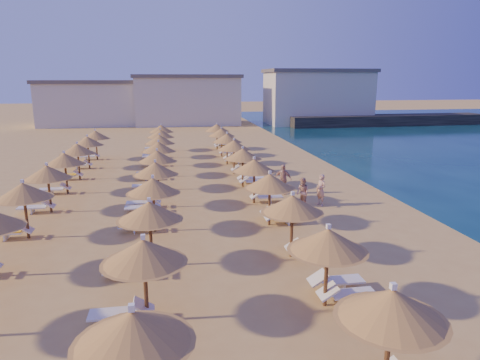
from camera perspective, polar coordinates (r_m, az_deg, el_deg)
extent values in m
plane|color=tan|center=(19.85, -1.11, -6.41)|extent=(220.00, 220.00, 0.00)
cube|color=black|center=(67.39, 19.09, 7.56)|extent=(30.10, 4.84, 1.50)
cube|color=beige|center=(67.29, -18.78, 9.51)|extent=(15.00, 8.00, 6.00)
cube|color=#59514C|center=(67.19, -18.99, 12.27)|extent=(15.60, 8.48, 0.50)
cube|color=beige|center=(65.58, -6.99, 10.37)|extent=(15.00, 8.00, 6.80)
cube|color=#59514C|center=(65.50, -7.08, 13.56)|extent=(15.60, 8.48, 0.50)
cube|color=beige|center=(66.68, 10.26, 10.65)|extent=(15.00, 8.00, 7.60)
cube|color=#59514C|center=(66.62, 10.41, 14.13)|extent=(15.60, 8.48, 0.50)
cylinder|color=brown|center=(10.39, 19.08, -20.70)|extent=(0.12, 0.12, 2.04)
cone|color=#9B602D|center=(9.83, 19.58, -15.32)|extent=(2.22, 2.22, 0.68)
cone|color=#9B602D|center=(9.96, 19.45, -16.73)|extent=(2.40, 2.40, 0.12)
cube|color=white|center=(9.64, 19.78, -13.18)|extent=(0.12, 0.12, 0.14)
cylinder|color=brown|center=(13.32, 11.41, -12.24)|extent=(0.12, 0.12, 2.04)
cone|color=#9B602D|center=(12.89, 11.64, -7.79)|extent=(2.22, 2.22, 0.68)
cone|color=#9B602D|center=(12.99, 11.58, -8.94)|extent=(2.40, 2.40, 0.12)
cube|color=white|center=(12.75, 11.72, -6.08)|extent=(0.12, 0.12, 0.14)
cylinder|color=brown|center=(16.57, 6.89, -6.84)|extent=(0.12, 0.12, 2.04)
cone|color=#9B602D|center=(16.22, 7.00, -3.17)|extent=(2.22, 2.22, 0.68)
cone|color=#9B602D|center=(16.31, 6.97, -4.11)|extent=(2.40, 2.40, 0.12)
cube|color=white|center=(16.11, 7.04, -1.78)|extent=(0.12, 0.12, 0.14)
cylinder|color=brown|center=(19.99, 3.95, -3.23)|extent=(0.12, 0.12, 2.04)
cone|color=#9B602D|center=(19.70, 4.00, -0.14)|extent=(2.22, 2.22, 0.68)
cone|color=#9B602D|center=(19.77, 3.98, -0.93)|extent=(2.40, 2.40, 0.12)
cube|color=white|center=(19.61, 4.02, 1.02)|extent=(0.12, 0.12, 0.14)
cylinder|color=brown|center=(23.50, 1.88, -0.67)|extent=(0.12, 0.12, 2.04)
cone|color=#9B602D|center=(23.25, 1.90, 1.97)|extent=(2.22, 2.22, 0.68)
cone|color=#9B602D|center=(23.31, 1.90, 1.30)|extent=(2.40, 2.40, 0.12)
cube|color=white|center=(23.18, 1.91, 2.96)|extent=(0.12, 0.12, 0.14)
cylinder|color=brown|center=(27.06, 0.36, 1.21)|extent=(0.12, 0.12, 2.04)
cone|color=#9B602D|center=(26.85, 0.37, 3.52)|extent=(2.22, 2.22, 0.68)
cone|color=#9B602D|center=(26.90, 0.37, 2.94)|extent=(2.40, 2.40, 0.12)
cube|color=white|center=(26.79, 0.37, 4.38)|extent=(0.12, 0.12, 0.14)
cylinder|color=brown|center=(30.67, -0.80, 2.66)|extent=(0.12, 0.12, 2.04)
cone|color=#9B602D|center=(30.48, -0.81, 4.70)|extent=(2.22, 2.22, 0.68)
cone|color=#9B602D|center=(30.53, -0.81, 4.19)|extent=(2.40, 2.40, 0.12)
cube|color=white|center=(30.42, -0.81, 5.46)|extent=(0.12, 0.12, 0.14)
cylinder|color=brown|center=(34.30, -1.73, 3.80)|extent=(0.12, 0.12, 2.04)
cone|color=#9B602D|center=(34.13, -1.74, 5.63)|extent=(2.22, 2.22, 0.68)
cone|color=#9B602D|center=(34.17, -1.74, 5.17)|extent=(2.40, 2.40, 0.12)
cube|color=white|center=(34.08, -1.74, 6.31)|extent=(0.12, 0.12, 0.14)
cylinder|color=brown|center=(37.95, -2.47, 4.72)|extent=(0.12, 0.12, 2.04)
cone|color=#9B602D|center=(37.80, -2.49, 6.38)|extent=(2.22, 2.22, 0.68)
cone|color=#9B602D|center=(37.83, -2.48, 5.96)|extent=(2.40, 2.40, 0.12)
cube|color=white|center=(37.75, -2.50, 6.99)|extent=(0.12, 0.12, 0.14)
cylinder|color=brown|center=(41.61, -3.09, 5.48)|extent=(0.12, 0.12, 2.04)
cone|color=#9B602D|center=(41.47, -3.11, 6.99)|extent=(2.22, 2.22, 0.68)
cone|color=#9B602D|center=(41.50, -3.10, 6.61)|extent=(2.40, 2.40, 0.12)
cube|color=white|center=(41.43, -3.12, 7.55)|extent=(0.12, 0.12, 0.14)
cone|color=#9B602D|center=(8.81, -14.10, -18.50)|extent=(2.22, 2.22, 0.68)
cone|color=#9B602D|center=(8.95, -13.99, -20.01)|extent=(2.40, 2.40, 0.12)
cube|color=white|center=(8.60, -14.26, -16.18)|extent=(0.12, 0.12, 0.14)
cylinder|color=brown|center=(12.59, -12.46, -13.89)|extent=(0.12, 0.12, 2.04)
cone|color=#9B602D|center=(12.13, -12.72, -9.23)|extent=(2.22, 2.22, 0.68)
cone|color=#9B602D|center=(12.23, -12.65, -10.43)|extent=(2.40, 2.40, 0.12)
cube|color=white|center=(11.98, -12.82, -7.42)|extent=(0.12, 0.12, 0.14)
cylinder|color=brown|center=(15.99, -11.79, -7.81)|extent=(0.12, 0.12, 2.04)
cone|color=#9B602D|center=(15.63, -11.98, -4.02)|extent=(2.22, 2.22, 0.68)
cone|color=#9B602D|center=(15.71, -11.93, -4.99)|extent=(2.40, 2.40, 0.12)
cube|color=white|center=(15.51, -12.06, -2.58)|extent=(0.12, 0.12, 0.14)
cylinder|color=brown|center=(19.51, -11.37, -3.89)|extent=(0.12, 0.12, 2.04)
cone|color=#9B602D|center=(19.21, -11.52, -0.73)|extent=(2.22, 2.22, 0.68)
cone|color=#9B602D|center=(19.28, -11.48, -1.54)|extent=(2.40, 2.40, 0.12)
cube|color=white|center=(19.12, -11.58, 0.45)|extent=(0.12, 0.12, 0.14)
cylinder|color=brown|center=(23.09, -11.09, -1.17)|extent=(0.12, 0.12, 2.04)
cone|color=#9B602D|center=(22.84, -11.21, 1.51)|extent=(2.22, 2.22, 0.68)
cone|color=#9B602D|center=(22.90, -11.18, 0.83)|extent=(2.40, 2.40, 0.12)
cube|color=white|center=(22.76, -11.26, 2.52)|extent=(0.12, 0.12, 0.14)
cylinder|color=brown|center=(26.71, -10.88, 0.81)|extent=(0.12, 0.12, 2.04)
cone|color=#9B602D|center=(26.50, -10.98, 3.14)|extent=(2.22, 2.22, 0.68)
cone|color=#9B602D|center=(26.55, -10.95, 2.55)|extent=(2.40, 2.40, 0.12)
cube|color=white|center=(26.43, -11.02, 4.01)|extent=(0.12, 0.12, 0.14)
cylinder|color=brown|center=(30.36, -10.72, 2.31)|extent=(0.12, 0.12, 2.04)
cone|color=#9B602D|center=(30.17, -10.81, 4.38)|extent=(2.22, 2.22, 0.68)
cone|color=#9B602D|center=(30.21, -10.78, 3.85)|extent=(2.40, 2.40, 0.12)
cube|color=white|center=(30.11, -10.84, 5.14)|extent=(0.12, 0.12, 0.14)
cylinder|color=brown|center=(34.02, -10.59, 3.50)|extent=(0.12, 0.12, 2.04)
cone|color=#9B602D|center=(33.85, -10.67, 5.34)|extent=(2.22, 2.22, 0.68)
cone|color=#9B602D|center=(33.89, -10.65, 4.88)|extent=(2.40, 2.40, 0.12)
cube|color=white|center=(33.80, -10.70, 6.03)|extent=(0.12, 0.12, 0.14)
cylinder|color=brown|center=(37.69, -10.49, 4.45)|extent=(0.12, 0.12, 2.04)
cone|color=#9B602D|center=(37.54, -10.56, 6.12)|extent=(2.22, 2.22, 0.68)
cone|color=#9B602D|center=(37.58, -10.54, 5.70)|extent=(2.40, 2.40, 0.12)
cube|color=white|center=(37.50, -10.59, 6.74)|extent=(0.12, 0.12, 0.14)
cylinder|color=brown|center=(41.38, -10.41, 5.23)|extent=(0.12, 0.12, 2.04)
cone|color=#9B602D|center=(41.24, -10.47, 6.75)|extent=(2.22, 2.22, 0.68)
cone|color=#9B602D|center=(41.27, -10.46, 6.37)|extent=(2.40, 2.40, 0.12)
cube|color=white|center=(41.20, -10.50, 7.32)|extent=(0.12, 0.12, 0.14)
cylinder|color=brown|center=(20.45, -26.61, -4.27)|extent=(0.12, 0.12, 2.04)
cone|color=#9B602D|center=(20.17, -26.93, -1.27)|extent=(2.22, 2.22, 0.68)
cone|color=#9B602D|center=(20.24, -26.85, -2.03)|extent=(2.40, 2.40, 0.12)
cube|color=white|center=(20.08, -27.06, -0.14)|extent=(0.12, 0.12, 0.14)
cylinder|color=brown|center=(23.90, -24.06, -1.61)|extent=(0.12, 0.12, 2.04)
cone|color=#9B602D|center=(23.66, -24.31, 0.98)|extent=(2.22, 2.22, 0.68)
cone|color=#9B602D|center=(23.71, -24.24, 0.32)|extent=(2.40, 2.40, 0.12)
cube|color=white|center=(23.58, -24.40, 1.95)|extent=(0.12, 0.12, 0.14)
cylinder|color=brown|center=(27.41, -22.16, 0.37)|extent=(0.12, 0.12, 2.04)
cone|color=#9B602D|center=(27.20, -22.36, 2.64)|extent=(2.22, 2.22, 0.68)
cone|color=#9B602D|center=(27.25, -22.31, 2.06)|extent=(2.40, 2.40, 0.12)
cube|color=white|center=(27.14, -22.44, 3.49)|extent=(0.12, 0.12, 0.14)
cylinder|color=brown|center=(30.97, -20.69, 1.90)|extent=(0.12, 0.12, 2.04)
cone|color=#9B602D|center=(30.79, -20.86, 3.91)|extent=(2.22, 2.22, 0.68)
cone|color=#9B602D|center=(30.83, -20.82, 3.40)|extent=(2.40, 2.40, 0.12)
cube|color=white|center=(30.73, -20.92, 4.67)|extent=(0.12, 0.12, 0.14)
cylinder|color=brown|center=(34.57, -19.53, 3.11)|extent=(0.12, 0.12, 2.04)
cone|color=#9B602D|center=(34.41, -19.67, 4.92)|extent=(2.22, 2.22, 0.68)
cone|color=#9B602D|center=(34.45, -19.63, 4.46)|extent=(2.40, 2.40, 0.12)
cube|color=white|center=(34.35, -19.72, 5.59)|extent=(0.12, 0.12, 0.14)
cylinder|color=brown|center=(38.19, -18.58, 4.09)|extent=(0.12, 0.12, 2.04)
cone|color=#9B602D|center=(38.04, -18.71, 5.73)|extent=(2.22, 2.22, 0.68)
cone|color=#9B602D|center=(38.08, -18.67, 5.32)|extent=(2.40, 2.40, 0.12)
cube|color=white|center=(38.00, -18.75, 6.34)|extent=(0.12, 0.12, 0.14)
cube|color=white|center=(13.95, 14.85, -14.40)|extent=(1.40, 0.61, 0.06)
cube|color=white|center=(14.03, 14.81, -14.98)|extent=(0.06, 0.55, 0.32)
cube|color=white|center=(13.59, 11.63, -14.32)|extent=(0.58, 0.61, 0.40)
cube|color=white|center=(14.68, 13.40, -12.84)|extent=(1.40, 0.61, 0.06)
cube|color=white|center=(14.75, 13.37, -13.40)|extent=(0.06, 0.55, 0.32)
cube|color=white|center=(14.34, 10.34, -12.72)|extent=(0.58, 0.61, 0.40)
cube|color=white|center=(13.01, -16.43, -16.68)|extent=(1.40, 0.61, 0.06)
cube|color=white|center=(13.09, -16.38, -17.29)|extent=(0.06, 0.55, 0.32)
cube|color=white|center=(12.85, -12.71, -16.11)|extent=(0.58, 0.61, 0.40)
cube|color=white|center=(17.08, 9.76, -8.82)|extent=(1.40, 0.61, 0.06)
cube|color=white|center=(17.14, 9.74, -9.32)|extent=(0.06, 0.55, 0.32)
cube|color=white|center=(16.79, 7.11, -8.61)|extent=(0.58, 0.61, 0.40)
cube|color=white|center=(16.32, -14.88, -10.18)|extent=(1.40, 0.61, 0.06)
cube|color=white|center=(16.38, -14.85, -10.69)|extent=(0.06, 0.55, 0.32)
cube|color=white|center=(16.20, -11.99, -9.66)|extent=(0.58, 0.61, 0.40)
cube|color=white|center=(15.50, -15.19, -11.49)|extent=(1.40, 0.61, 0.06)
cube|color=white|center=(15.57, -15.15, -12.03)|extent=(0.06, 0.55, 0.32)
cube|color=white|center=(15.37, -12.13, -10.96)|extent=(0.58, 0.61, 0.40)
cube|color=yellow|center=(15.48, -15.20, -11.31)|extent=(1.35, 0.56, 0.05)
cube|color=white|center=(20.41, 6.38, -4.97)|extent=(1.40, 0.61, 0.06)
cube|color=white|center=(20.47, 6.37, -5.40)|extent=(0.06, 0.55, 0.32)
cube|color=white|center=(20.17, 4.15, -4.73)|extent=(0.58, 0.61, 0.40)
cube|color=yellow|center=(20.40, 6.39, -4.83)|extent=(1.35, 0.56, 0.05)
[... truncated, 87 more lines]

